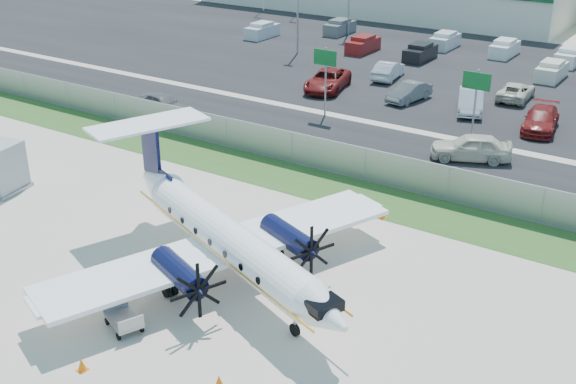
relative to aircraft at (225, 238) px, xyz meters
The scene contains 21 objects.
ground 2.29m from the aircraft, 89.29° to the right, with size 170.00×170.00×0.00m, color beige.
grass_verge 11.07m from the aircraft, 89.93° to the left, with size 170.00×4.00×0.02m, color #2D561E.
access_road 18.00m from the aircraft, 89.96° to the left, with size 170.00×8.00×0.02m, color black.
parking_lot 38.94m from the aircraft, 89.98° to the left, with size 170.00×32.00×0.02m, color black.
perimeter_fence 12.92m from the aircraft, 89.94° to the left, with size 120.00×0.06×1.99m.
sign_left 23.27m from the aircraft, 110.13° to the left, with size 1.80×0.26×5.00m.
sign_mid 22.06m from the aircraft, 82.13° to the left, with size 1.80×0.26×5.00m.
aircraft is the anchor object (origin of this frame).
baggage_cart_far 5.54m from the aircraft, 100.86° to the right, with size 1.99×1.63×0.90m.
cone_nose 7.55m from the aircraft, 54.12° to the right, with size 0.37×0.37×0.52m.
cone_port_wing 8.11m from the aircraft, 92.86° to the right, with size 0.35×0.35×0.50m.
cone_starboard_wing 9.77m from the aircraft, 71.71° to the left, with size 0.42×0.42×0.60m.
road_car_west 24.21m from the aircraft, 138.82° to the left, with size 1.73×4.30×1.46m, color #595B5E.
road_car_mid 19.86m from the aircraft, 78.59° to the left, with size 1.97×4.89×1.67m, color beige.
parked_car_a 29.95m from the aircraft, 112.04° to the left, with size 2.68×5.80×1.61m, color maroon.
parked_car_b 28.93m from the aircraft, 98.81° to the left, with size 1.51×4.32×1.42m, color #595B5E.
parked_car_c 28.67m from the aircraft, 89.10° to the left, with size 1.75×5.01×1.65m, color silver.
parked_car_d 27.96m from the aircraft, 77.70° to the left, with size 2.13×5.23×1.52m, color maroon.
parked_car_f 34.56m from the aircraft, 104.43° to the left, with size 1.60×4.57×1.51m, color silver.
parked_car_g 33.60m from the aircraft, 86.05° to the left, with size 2.19×4.75×1.32m, color beige.
far_parking_rows 43.93m from the aircraft, 89.98° to the left, with size 56.00×10.00×1.60m, color gray, non-canonical shape.
Camera 1 is at (17.29, -20.22, 16.47)m, focal length 45.00 mm.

